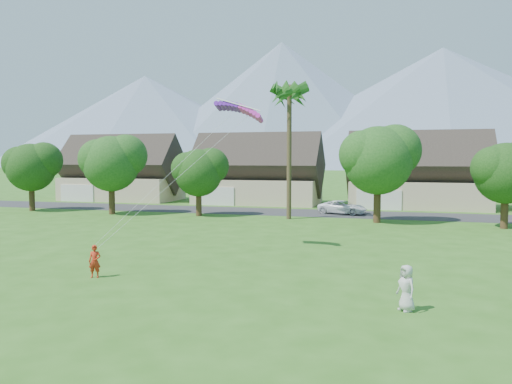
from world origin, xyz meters
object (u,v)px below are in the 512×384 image
(kite_flyer, at_px, (95,261))
(parked_car, at_px, (343,207))
(parafoil_kite, at_px, (240,108))
(watcher, at_px, (406,288))

(kite_flyer, relative_size, parked_car, 0.32)
(parked_car, bearing_deg, parafoil_kite, -176.77)
(watcher, distance_m, parked_car, 32.12)
(watcher, relative_size, parked_car, 0.36)
(kite_flyer, relative_size, parafoil_kite, 0.53)
(watcher, relative_size, parafoil_kite, 0.58)
(watcher, xyz_separation_m, parafoil_kite, (-9.61, 9.92, 7.83))
(kite_flyer, xyz_separation_m, watcher, (14.21, -1.40, 0.09))
(parafoil_kite, bearing_deg, kite_flyer, -117.57)
(watcher, height_order, parked_car, watcher)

